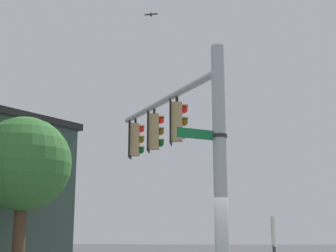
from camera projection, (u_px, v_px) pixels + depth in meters
signal_pole at (220, 173)px, 10.42m from camera, size 0.31×0.31×6.07m
mast_arm at (164, 101)px, 13.44m from camera, size 5.04×3.12×0.18m
traffic_light_nearest_pole at (178, 122)px, 12.58m from camera, size 0.54×0.49×1.31m
traffic_light_mid_inner at (155, 131)px, 13.87m from camera, size 0.54×0.49×1.31m
traffic_light_mid_outer at (136, 140)px, 15.16m from camera, size 0.54×0.49×1.31m
street_name_sign at (210, 135)px, 10.49m from camera, size 0.75×1.12×0.22m
bird_flying at (151, 14)px, 14.17m from camera, size 0.24×0.41×0.07m
tree_by_storefront at (24, 165)px, 16.59m from camera, size 3.38×3.38×5.76m
historical_marker at (274, 245)px, 11.95m from camera, size 0.60×0.08×2.13m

